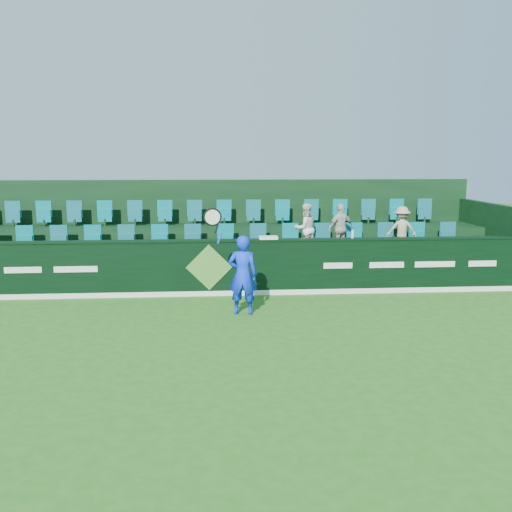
{
  "coord_description": "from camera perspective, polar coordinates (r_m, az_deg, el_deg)",
  "views": [
    {
      "loc": [
        0.14,
        -9.41,
        3.29
      ],
      "look_at": [
        1.04,
        2.8,
        1.15
      ],
      "focal_mm": 40.0,
      "sensor_mm": 36.0,
      "label": 1
    }
  ],
  "objects": [
    {
      "name": "stand_rear",
      "position": [
        16.98,
        -4.65,
        2.87
      ],
      "size": [
        16.0,
        4.1,
        2.6
      ],
      "color": "black",
      "rests_on": "ground"
    },
    {
      "name": "spectator_middle",
      "position": [
        15.01,
        8.47,
        2.76
      ],
      "size": [
        0.82,
        0.59,
        1.3
      ],
      "primitive_type": "imported",
      "rotation": [
        0.0,
        0.0,
        3.54
      ],
      "color": "beige",
      "rests_on": "stand_tier_front"
    },
    {
      "name": "seat_row_front",
      "position": [
        15.07,
        -4.7,
        1.52
      ],
      "size": [
        13.5,
        0.5,
        0.6
      ],
      "primitive_type": "cube",
      "color": "#02737E",
      "rests_on": "stand_tier_front"
    },
    {
      "name": "seat_row_back",
      "position": [
        16.8,
        -4.68,
        4.1
      ],
      "size": [
        13.5,
        0.5,
        0.6
      ],
      "primitive_type": "cube",
      "color": "#02737E",
      "rests_on": "stand_tier_back"
    },
    {
      "name": "towel",
      "position": [
        13.61,
        1.23,
        1.85
      ],
      "size": [
        0.44,
        0.28,
        0.07
      ],
      "primitive_type": "cube",
      "color": "white",
      "rests_on": "sponsor_hoarding"
    },
    {
      "name": "stand_tier_back",
      "position": [
        16.62,
        -4.64,
        0.74
      ],
      "size": [
        16.0,
        1.8,
        1.3
      ],
      "primitive_type": "cube",
      "color": "black",
      "rests_on": "ground"
    },
    {
      "name": "tennis_player",
      "position": [
        11.95,
        -1.39,
        -1.83
      ],
      "size": [
        1.19,
        0.49,
        2.32
      ],
      "color": "#0E31EE",
      "rests_on": "ground"
    },
    {
      "name": "sponsor_hoarding",
      "position": [
        13.66,
        -4.7,
        -1.16
      ],
      "size": [
        16.0,
        0.25,
        1.35
      ],
      "color": "black",
      "rests_on": "ground"
    },
    {
      "name": "spectator_left",
      "position": [
        14.83,
        4.95,
        2.76
      ],
      "size": [
        0.76,
        0.67,
        1.3
      ],
      "primitive_type": "imported",
      "rotation": [
        0.0,
        0.0,
        3.47
      ],
      "color": "white",
      "rests_on": "stand_tier_front"
    },
    {
      "name": "ground",
      "position": [
        9.97,
        -4.83,
        -9.39
      ],
      "size": [
        60.0,
        60.0,
        0.0
      ],
      "primitive_type": "plane",
      "color": "#286B19",
      "rests_on": "ground"
    },
    {
      "name": "spectator_right",
      "position": [
        15.45,
        14.36,
        2.59
      ],
      "size": [
        0.84,
        0.56,
        1.2
      ],
      "primitive_type": "imported",
      "rotation": [
        0.0,
        0.0,
        2.99
      ],
      "color": "tan",
      "rests_on": "stand_tier_front"
    },
    {
      "name": "stand_tier_front",
      "position": [
        14.8,
        -4.67,
        -1.38
      ],
      "size": [
        16.0,
        2.0,
        0.8
      ],
      "primitive_type": "cube",
      "color": "black",
      "rests_on": "ground"
    },
    {
      "name": "drinks_bottle",
      "position": [
        13.94,
        9.63,
        2.19
      ],
      "size": [
        0.06,
        0.06,
        0.2
      ],
      "primitive_type": "cylinder",
      "color": "silver",
      "rests_on": "sponsor_hoarding"
    }
  ]
}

